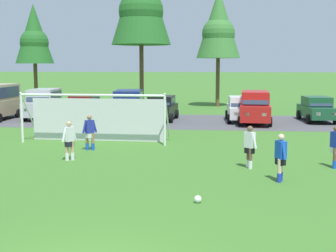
% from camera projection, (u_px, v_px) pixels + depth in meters
% --- Properties ---
extents(ground_plane, '(400.00, 400.00, 0.00)m').
position_uv_depth(ground_plane, '(166.00, 143.00, 23.38)').
color(ground_plane, '#3D7028').
extents(parking_lot_strip, '(52.00, 8.40, 0.01)m').
position_uv_depth(parking_lot_strip, '(179.00, 121.00, 32.12)').
color(parking_lot_strip, '#4C4C51').
rests_on(parking_lot_strip, ground).
extents(soccer_ball, '(0.22, 0.22, 0.22)m').
position_uv_depth(soccer_ball, '(198.00, 199.00, 13.25)').
color(soccer_ball, white).
rests_on(soccer_ball, ground).
extents(soccer_goal, '(7.47, 2.14, 2.57)m').
position_uv_depth(soccer_goal, '(96.00, 116.00, 23.63)').
color(soccer_goal, white).
rests_on(soccer_goal, ground).
extents(player_striker_near, '(0.55, 0.61, 1.64)m').
position_uv_depth(player_striker_near, '(250.00, 147.00, 17.57)').
color(player_striker_near, brown).
rests_on(player_striker_near, ground).
extents(player_midfield_center, '(0.38, 0.73, 1.64)m').
position_uv_depth(player_midfield_center, '(281.00, 158.00, 15.57)').
color(player_midfield_center, beige).
rests_on(player_midfield_center, ground).
extents(player_defender_far, '(0.50, 0.65, 1.64)m').
position_uv_depth(player_defender_far, '(69.00, 141.00, 19.00)').
color(player_defender_far, tan).
rests_on(player_defender_far, ground).
extents(player_winger_left, '(0.38, 0.73, 1.64)m').
position_uv_depth(player_winger_left, '(335.00, 147.00, 17.61)').
color(player_winger_left, brown).
rests_on(player_winger_left, ground).
extents(player_trailing_back, '(0.64, 0.52, 1.64)m').
position_uv_depth(player_trailing_back, '(90.00, 133.00, 21.28)').
color(player_trailing_back, '#936B4C').
rests_on(player_trailing_back, ground).
extents(parked_car_slot_left, '(2.33, 4.70, 2.16)m').
position_uv_depth(parked_car_slot_left, '(44.00, 103.00, 33.45)').
color(parked_car_slot_left, '#B2B2BC').
rests_on(parked_car_slot_left, ground).
extents(parked_car_slot_center_left, '(2.28, 4.33, 1.72)m').
position_uv_depth(parked_car_slot_center_left, '(84.00, 107.00, 33.37)').
color(parked_car_slot_center_left, maroon).
rests_on(parked_car_slot_center_left, ground).
extents(parked_car_slot_center, '(2.40, 4.73, 2.16)m').
position_uv_depth(parked_car_slot_center, '(128.00, 105.00, 31.90)').
color(parked_car_slot_center, navy).
rests_on(parked_car_slot_center, ground).
extents(parked_car_slot_center_right, '(2.26, 4.31, 1.72)m').
position_uv_depth(parked_car_slot_center_right, '(161.00, 108.00, 32.56)').
color(parked_car_slot_center_right, black).
rests_on(parked_car_slot_center_right, ground).
extents(parked_car_slot_right, '(2.12, 4.24, 1.72)m').
position_uv_depth(parked_car_slot_right, '(241.00, 109.00, 31.95)').
color(parked_car_slot_right, silver).
rests_on(parked_car_slot_right, ground).
extents(parked_car_slot_far_right, '(2.36, 4.71, 2.16)m').
position_uv_depth(parked_car_slot_far_right, '(255.00, 107.00, 30.68)').
color(parked_car_slot_far_right, red).
rests_on(parked_car_slot_far_right, ground).
extents(parked_car_slot_end, '(2.25, 4.31, 1.72)m').
position_uv_depth(parked_car_slot_end, '(317.00, 109.00, 31.85)').
color(parked_car_slot_end, '#194C2D').
rests_on(parked_car_slot_end, ground).
extents(tree_left_edge, '(3.60, 3.60, 9.61)m').
position_uv_depth(tree_left_edge, '(34.00, 36.00, 43.84)').
color(tree_left_edge, brown).
rests_on(tree_left_edge, ground).
extents(tree_mid_left, '(5.02, 5.02, 13.39)m').
position_uv_depth(tree_mid_left, '(141.00, 1.00, 38.45)').
color(tree_mid_left, brown).
rests_on(tree_mid_left, ground).
extents(tree_center_back, '(4.06, 4.06, 10.81)m').
position_uv_depth(tree_center_back, '(219.00, 26.00, 42.32)').
color(tree_center_back, brown).
rests_on(tree_center_back, ground).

